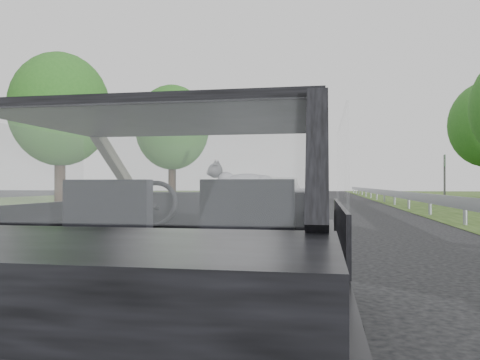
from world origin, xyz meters
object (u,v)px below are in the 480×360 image
at_px(other_car, 284,190).
at_px(highway_sign, 445,180).
at_px(subject_car, 195,237).
at_px(cat, 247,182).

relative_size(other_car, highway_sign, 1.71).
xyz_separation_m(subject_car, highway_sign, (7.06, 22.95, 0.57)).
bearing_deg(other_car, subject_car, -95.08).
bearing_deg(cat, highway_sign, 79.79).
xyz_separation_m(cat, other_car, (-1.73, 24.49, -0.35)).
height_order(subject_car, other_car, other_car).
height_order(subject_car, highway_sign, highway_sign).
bearing_deg(highway_sign, cat, -96.50).
distance_m(subject_car, highway_sign, 24.02).
distance_m(subject_car, cat, 0.73).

